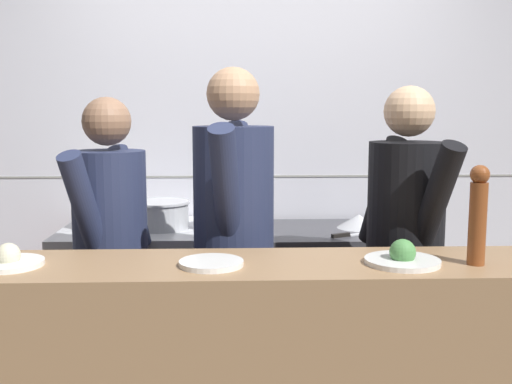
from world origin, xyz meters
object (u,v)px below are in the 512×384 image
(sauce_pot, at_px, (162,214))
(mixing_bowl_steel, at_px, (359,221))
(oven_range, at_px, (160,305))
(chef_sous, at_px, (234,243))
(stock_pot, at_px, (99,209))
(chefs_knife, at_px, (354,234))
(braising_pot, at_px, (222,214))
(chef_head_cook, at_px, (111,257))
(plated_dish_main, at_px, (8,260))
(chef_line, at_px, (404,253))
(plated_dish_dessert, at_px, (402,258))
(plated_dish_appetiser, at_px, (211,263))
(pepper_mill, at_px, (478,213))

(sauce_pot, height_order, mixing_bowl_steel, sauce_pot)
(oven_range, xyz_separation_m, chef_sous, (0.42, -0.70, 0.51))
(stock_pot, bearing_deg, chefs_knife, -5.95)
(braising_pot, bearing_deg, oven_range, 172.98)
(chefs_knife, xyz_separation_m, chef_head_cook, (-1.20, -0.49, 0.00))
(mixing_bowl_steel, relative_size, chef_head_cook, 0.15)
(chefs_knife, xyz_separation_m, chef_sous, (-0.65, -0.53, 0.08))
(mixing_bowl_steel, relative_size, plated_dish_main, 1.05)
(oven_range, xyz_separation_m, chef_line, (1.18, -0.73, 0.47))
(oven_range, bearing_deg, plated_dish_dessert, -51.93)
(mixing_bowl_steel, distance_m, plated_dish_appetiser, 1.56)
(plated_dish_dessert, bearing_deg, plated_dish_appetiser, 179.99)
(plated_dish_main, bearing_deg, braising_pot, 59.86)
(chef_sous, bearing_deg, sauce_pot, 128.68)
(chefs_knife, relative_size, plated_dish_dessert, 1.26)
(oven_range, bearing_deg, plated_dish_appetiser, -75.02)
(plated_dish_appetiser, xyz_separation_m, chef_sous, (0.08, 0.59, -0.06))
(braising_pot, distance_m, pepper_mill, 1.57)
(braising_pot, bearing_deg, stock_pot, 178.25)
(chef_line, bearing_deg, plated_dish_dessert, -124.26)
(oven_range, height_order, stock_pot, stock_pot)
(plated_dish_dessert, xyz_separation_m, pepper_mill, (0.25, -0.02, 0.16))
(mixing_bowl_steel, bearing_deg, sauce_pot, -176.30)
(oven_range, xyz_separation_m, chef_head_cook, (-0.13, -0.66, 0.44))
(mixing_bowl_steel, bearing_deg, oven_range, -177.97)
(pepper_mill, bearing_deg, braising_pot, 125.50)
(plated_dish_main, relative_size, chef_sous, 0.14)
(chef_sous, distance_m, chef_line, 0.76)
(mixing_bowl_steel, bearing_deg, braising_pot, -173.78)
(plated_dish_dessert, xyz_separation_m, chef_head_cook, (-1.14, 0.64, -0.15))
(stock_pot, relative_size, chef_line, 0.15)
(braising_pot, height_order, mixing_bowl_steel, braising_pot)
(plated_dish_dessert, distance_m, pepper_mill, 0.30)
(chef_sous, bearing_deg, mixing_bowl_steel, 54.13)
(plated_dish_main, bearing_deg, stock_pot, 88.43)
(oven_range, height_order, pepper_mill, pepper_mill)
(chef_head_cook, bearing_deg, oven_range, 96.44)
(plated_dish_main, xyz_separation_m, plated_dish_dessert, (1.36, -0.02, 0.00))
(mixing_bowl_steel, bearing_deg, chef_head_cook, -151.22)
(oven_range, bearing_deg, pepper_mill, -46.03)
(plated_dish_main, distance_m, chef_line, 1.63)
(oven_range, bearing_deg, stock_pot, -175.71)
(chef_head_cook, xyz_separation_m, chef_sous, (0.55, -0.05, 0.07))
(plated_dish_appetiser, bearing_deg, chef_head_cook, 126.73)
(plated_dish_main, height_order, plated_dish_appetiser, plated_dish_main)
(stock_pot, xyz_separation_m, plated_dish_dessert, (1.33, -1.27, 0.03))
(oven_range, bearing_deg, braising_pot, -7.02)
(plated_dish_dessert, bearing_deg, sauce_pot, 128.01)
(chefs_knife, xyz_separation_m, plated_dish_dessert, (-0.06, -1.12, 0.15))
(plated_dish_appetiser, relative_size, chef_sous, 0.13)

